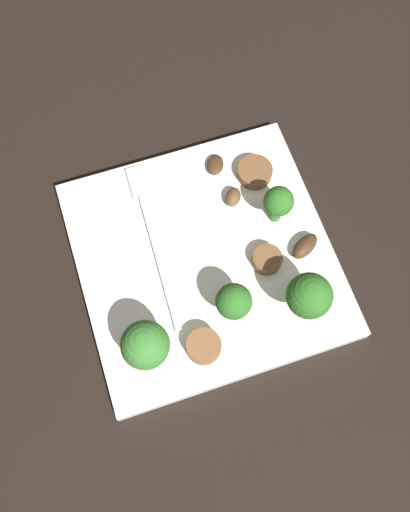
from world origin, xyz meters
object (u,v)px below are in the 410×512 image
Objects in this scene: plate at (205,259)px; mushroom_0 at (233,197)px; sausage_slice_2 at (204,347)px; mushroom_2 at (215,165)px; broccoli_floret_1 at (309,296)px; broccoli_floret_0 at (234,302)px; broccoli_floret_2 at (278,203)px; mushroom_1 at (305,246)px; fork at (151,232)px; sausage_slice_1 at (267,260)px; sausage_slice_0 at (255,172)px; broccoli_floret_3 at (145,345)px.

mushroom_0 is at bearing -43.11° from plate.
sausage_slice_2 is 1.32× the size of mushroom_2.
plate is 0.10m from mushroom_2.
broccoli_floret_1 is 0.10m from sausage_slice_2.
broccoli_floret_0 is 0.11m from broccoli_floret_2.
plate is 7.66× the size of mushroom_1.
plate is 7.62× the size of sausage_slice_2.
broccoli_floret_0 is 2.25× the size of mushroom_0.
fork is at bearing 121.27° from mushroom_2.
fork is at bearing 56.31° from sausage_slice_1.
broccoli_floret_2 is at bearing -176.86° from sausage_slice_0.
broccoli_floret_3 is at bearing 120.05° from broccoli_floret_2.
broccoli_floret_3 is 1.47× the size of sausage_slice_0.
broccoli_floret_1 is 0.13m from mushroom_0.
sausage_slice_0 is (0.03, -0.12, 0.00)m from fork.
sausage_slice_1 is 0.10m from sausage_slice_2.
sausage_slice_0 is 0.04m from mushroom_2.
mushroom_2 is at bearing 27.70° from broccoli_floret_2.
sausage_slice_2 reaches higher than mushroom_1.
sausage_slice_2 is at bearing 124.84° from broccoli_floret_0.
mushroom_1 is at bearing -146.17° from mushroom_0.
mushroom_1 reaches higher than fork.
broccoli_floret_2 is at bearing -152.30° from mushroom_2.
mushroom_1 reaches higher than sausage_slice_0.
plate is at bearing 65.90° from sausage_slice_1.
broccoli_floret_3 is at bearing 143.90° from mushroom_2.
broccoli_floret_2 reaches higher than mushroom_2.
broccoli_floret_1 is at bearing 174.30° from broccoli_floret_2.
broccoli_floret_0 is 0.07m from broccoli_floret_1.
broccoli_floret_2 is 0.05m from mushroom_0.
sausage_slice_0 is 0.04m from mushroom_0.
mushroom_1 reaches higher than plate.
mushroom_0 is (0.12, -0.12, -0.02)m from broccoli_floret_3.
sausage_slice_2 reaches higher than plate.
mushroom_0 is at bearing -45.54° from broccoli_floret_3.
broccoli_floret_2 reaches higher than broccoli_floret_0.
fork is 6.36× the size of sausage_slice_1.
broccoli_floret_1 reaches higher than mushroom_1.
mushroom_0 is at bearing 6.86° from sausage_slice_1.
mushroom_2 is (0.09, -0.04, 0.01)m from plate.
broccoli_floret_3 reaches higher than sausage_slice_1.
mushroom_2 is (0.07, 0.04, -0.03)m from broccoli_floret_2.
broccoli_floret_3 is (-0.01, 0.09, 0.00)m from broccoli_floret_0.
mushroom_2 is at bearing 9.54° from broccoli_floret_1.
fork is at bearing 5.88° from sausage_slice_2.
sausage_slice_1 is (0.05, 0.02, -0.03)m from broccoli_floret_1.
broccoli_floret_0 is 1.66× the size of sausage_slice_1.
sausage_slice_2 is (-0.01, 0.10, -0.03)m from broccoli_floret_1.
broccoli_floret_0 is at bearing -55.16° from sausage_slice_2.
mushroom_0 is (0.13, -0.08, -0.00)m from sausage_slice_2.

